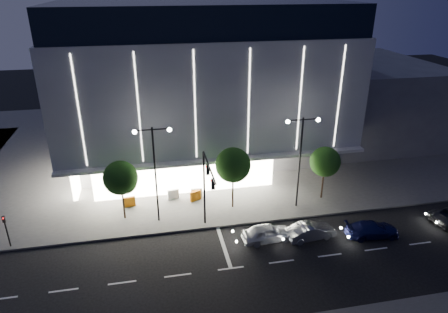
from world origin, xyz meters
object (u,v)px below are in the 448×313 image
Objects in this scene: tree_left at (121,180)px; barrier_b at (173,194)px; car_second at (311,231)px; traffic_mast at (207,181)px; car_lead at (267,233)px; ped_signal_far at (6,228)px; tree_mid at (233,167)px; street_lamp_west at (154,161)px; barrier_a at (130,202)px; barrier_d at (197,193)px; car_third at (372,229)px; barrier_c at (195,196)px; tree_right at (325,163)px; street_lamp_east at (301,150)px.

tree_left reaches higher than barrier_b.
barrier_b is (-10.76, 8.65, -0.05)m from car_second.
traffic_mast is 6.67m from car_lead.
ped_signal_far is 0.52× the size of tree_left.
car_second is at bearing -48.61° from tree_mid.
street_lamp_west reaches higher than barrier_a.
tree_mid is 5.39m from barrier_d.
street_lamp_west reaches higher than barrier_b.
car_third is at bearing -32.01° from barrier_a.
tree_mid reaches higher than car_second.
barrier_c is at bearing 40.72° from car_second.
ped_signal_far is at bearing -172.45° from tree_mid.
car_second reaches higher than barrier_c.
car_lead is 9.33m from barrier_d.
ped_signal_far is 0.70× the size of car_lead.
street_lamp_west is 16.19m from tree_right.
tree_mid is 1.46× the size of car_second.
tree_mid is 1.36× the size of car_third.
street_lamp_east is 8.19m from car_lead.
car_third is at bearing -54.31° from barrier_c.
barrier_d is (-4.84, 7.98, -0.08)m from car_lead.
street_lamp_east is 11.10m from barrier_c.
car_second is 11.95m from barrier_d.
tree_mid is 5.59× the size of barrier_c.
barrier_b is 1.00× the size of barrier_d.
barrier_d is (-9.13, 3.37, -5.31)m from street_lamp_east.
tree_mid is (19.03, 2.52, 2.45)m from ped_signal_far.
car_third is (4.58, -5.75, -5.30)m from street_lamp_east.
street_lamp_east is 16.12m from tree_left.
barrier_d is (15.87, 4.87, -1.24)m from ped_signal_far.
street_lamp_east is at bearing 3.44° from ped_signal_far.
barrier_a is at bearing 168.52° from tree_mid.
car_second is at bearing -64.81° from barrier_c.
barrier_c is at bearing 62.98° from car_third.
street_lamp_east is 1.99× the size of car_third.
ped_signal_far is at bearing -159.12° from barrier_d.
street_lamp_west is 11.16m from car_lead.
street_lamp_west is 12.76m from ped_signal_far.
street_lamp_west is at bearing 76.68° from car_third.
street_lamp_west is 8.18× the size of barrier_c.
car_third reaches higher than barrier_d.
tree_left is 0.93× the size of tree_mid.
car_third is at bearing -29.82° from barrier_d.
traffic_mast reaches higher than tree_mid.
barrier_b is (-11.40, 3.61, -5.31)m from street_lamp_east.
car_third is at bearing -51.50° from street_lamp_east.
tree_left is at bearing -157.25° from barrier_d.
tree_right reaches higher than barrier_c.
car_second is at bearing -100.27° from car_lead.
car_second reaches higher than car_third.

